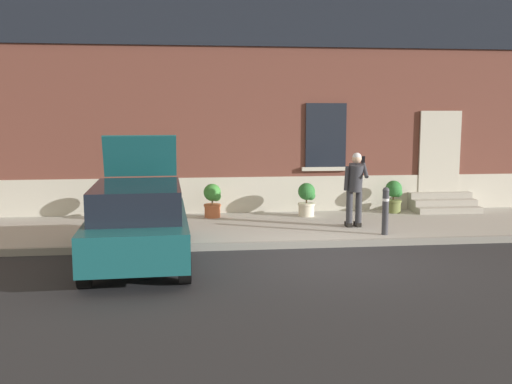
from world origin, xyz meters
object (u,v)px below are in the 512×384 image
planter_charcoal (115,202)px  planter_terracotta (213,200)px  planter_cream (307,199)px  person_on_phone (355,185)px  hatchback_car_teal (138,222)px  bollard_near_person (385,209)px  planter_olive (394,196)px

planter_charcoal → planter_terracotta: bearing=2.0°
planter_charcoal → planter_cream: 4.83m
person_on_phone → planter_cream: (-0.79, 1.60, -0.54)m
planter_terracotta → planter_cream: 2.42m
planter_terracotta → planter_cream: (2.41, -0.11, 0.00)m
hatchback_car_teal → bollard_near_person: size_ratio=3.95×
hatchback_car_teal → planter_cream: bearing=43.9°
planter_charcoal → person_on_phone: bearing=-16.0°
planter_charcoal → planter_cream: same height
hatchback_car_teal → planter_olive: 7.56m
person_on_phone → planter_olive: size_ratio=2.03×
bollard_near_person → planter_charcoal: bearing=157.6°
planter_terracotta → person_on_phone: bearing=-27.9°
planter_terracotta → planter_cream: same height
bollard_near_person → hatchback_car_teal: bearing=-165.6°
planter_cream → planter_olive: (2.41, 0.26, 0.00)m
hatchback_car_teal → planter_olive: hatchback_car_teal is taller
planter_terracotta → hatchback_car_teal: bearing=-111.5°
person_on_phone → planter_terracotta: size_ratio=2.03×
planter_olive → hatchback_car_teal: bearing=-147.4°
bollard_near_person → person_on_phone: size_ratio=0.60×
planter_terracotta → planter_olive: 4.83m
hatchback_car_teal → person_on_phone: 5.25m
planter_charcoal → planter_olive: (7.24, 0.24, 0.00)m
bollard_near_person → person_on_phone: 1.07m
person_on_phone → planter_charcoal: 5.88m
hatchback_car_teal → bollard_near_person: hatchback_car_teal is taller
bollard_near_person → planter_terracotta: size_ratio=1.22×
person_on_phone → planter_cream: 1.86m
bollard_near_person → planter_olive: (1.19, 2.73, -0.11)m
hatchback_car_teal → planter_terracotta: hatchback_car_teal is taller
person_on_phone → planter_charcoal: (-5.62, 1.62, -0.54)m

